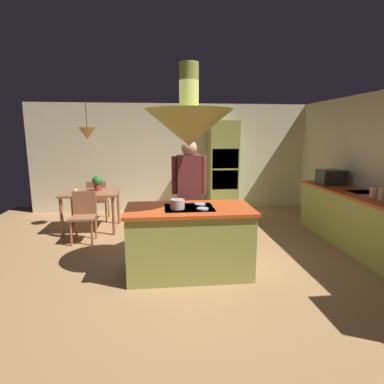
{
  "coord_description": "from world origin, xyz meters",
  "views": [
    {
      "loc": [
        -0.37,
        -4.17,
        1.87
      ],
      "look_at": [
        0.1,
        0.4,
        1.0
      ],
      "focal_mm": 29.29,
      "sensor_mm": 36.0,
      "label": 1
    }
  ],
  "objects_px": {
    "oven_tower": "(223,167)",
    "dining_table": "(91,197)",
    "cup_on_table": "(75,192)",
    "kitchen_island": "(189,240)",
    "chair_facing_island": "(84,213)",
    "canister_flour": "(383,194)",
    "potted_plant_on_table": "(98,182)",
    "canister_sugar": "(374,193)",
    "chair_by_back_wall": "(98,198)",
    "cooking_pot_on_cooktop": "(177,204)",
    "microwave_on_counter": "(331,177)",
    "person_at_island": "(189,189)"
  },
  "relations": [
    {
      "from": "oven_tower",
      "to": "dining_table",
      "type": "bearing_deg",
      "value": -157.79
    },
    {
      "from": "oven_tower",
      "to": "cup_on_table",
      "type": "relative_size",
      "value": 23.79
    },
    {
      "from": "kitchen_island",
      "to": "chair_facing_island",
      "type": "distance_m",
      "value": 2.24
    },
    {
      "from": "canister_flour",
      "to": "potted_plant_on_table",
      "type": "bearing_deg",
      "value": 155.47
    },
    {
      "from": "canister_sugar",
      "to": "chair_by_back_wall",
      "type": "bearing_deg",
      "value": 152.12
    },
    {
      "from": "kitchen_island",
      "to": "chair_by_back_wall",
      "type": "xyz_separation_m",
      "value": [
        -1.7,
        2.75,
        0.05
      ]
    },
    {
      "from": "chair_by_back_wall",
      "to": "canister_flour",
      "type": "xyz_separation_m",
      "value": [
        4.54,
        -2.58,
        0.5
      ]
    },
    {
      "from": "cooking_pot_on_cooktop",
      "to": "kitchen_island",
      "type": "bearing_deg",
      "value": 39.09
    },
    {
      "from": "kitchen_island",
      "to": "cooking_pot_on_cooktop",
      "type": "xyz_separation_m",
      "value": [
        -0.16,
        -0.13,
        0.53
      ]
    },
    {
      "from": "kitchen_island",
      "to": "cooking_pot_on_cooktop",
      "type": "bearing_deg",
      "value": -140.91
    },
    {
      "from": "chair_facing_island",
      "to": "microwave_on_counter",
      "type": "height_order",
      "value": "microwave_on_counter"
    },
    {
      "from": "kitchen_island",
      "to": "chair_by_back_wall",
      "type": "bearing_deg",
      "value": 121.76
    },
    {
      "from": "cup_on_table",
      "to": "microwave_on_counter",
      "type": "height_order",
      "value": "microwave_on_counter"
    },
    {
      "from": "dining_table",
      "to": "canister_sugar",
      "type": "distance_m",
      "value": 4.88
    },
    {
      "from": "person_at_island",
      "to": "chair_by_back_wall",
      "type": "height_order",
      "value": "person_at_island"
    },
    {
      "from": "oven_tower",
      "to": "chair_by_back_wall",
      "type": "height_order",
      "value": "oven_tower"
    },
    {
      "from": "potted_plant_on_table",
      "to": "canister_sugar",
      "type": "distance_m",
      "value": 4.79
    },
    {
      "from": "dining_table",
      "to": "person_at_island",
      "type": "height_order",
      "value": "person_at_island"
    },
    {
      "from": "oven_tower",
      "to": "kitchen_island",
      "type": "bearing_deg",
      "value": -108.74
    },
    {
      "from": "chair_by_back_wall",
      "to": "microwave_on_counter",
      "type": "distance_m",
      "value": 4.72
    },
    {
      "from": "oven_tower",
      "to": "cooking_pot_on_cooktop",
      "type": "distance_m",
      "value": 3.6
    },
    {
      "from": "oven_tower",
      "to": "chair_facing_island",
      "type": "xyz_separation_m",
      "value": [
        -2.8,
        -1.79,
        -0.57
      ]
    },
    {
      "from": "oven_tower",
      "to": "potted_plant_on_table",
      "type": "height_order",
      "value": "oven_tower"
    },
    {
      "from": "canister_flour",
      "to": "canister_sugar",
      "type": "relative_size",
      "value": 1.23
    },
    {
      "from": "person_at_island",
      "to": "chair_facing_island",
      "type": "relative_size",
      "value": 2.03
    },
    {
      "from": "potted_plant_on_table",
      "to": "chair_by_back_wall",
      "type": "bearing_deg",
      "value": 101.95
    },
    {
      "from": "chair_facing_island",
      "to": "cup_on_table",
      "type": "xyz_separation_m",
      "value": [
        -0.23,
        0.43,
        0.3
      ]
    },
    {
      "from": "person_at_island",
      "to": "canister_flour",
      "type": "bearing_deg",
      "value": -11.12
    },
    {
      "from": "oven_tower",
      "to": "cup_on_table",
      "type": "xyz_separation_m",
      "value": [
        -3.03,
        -1.36,
        -0.27
      ]
    },
    {
      "from": "canister_flour",
      "to": "cooking_pot_on_cooktop",
      "type": "xyz_separation_m",
      "value": [
        -3.0,
        -0.29,
        -0.02
      ]
    },
    {
      "from": "person_at_island",
      "to": "microwave_on_counter",
      "type": "xyz_separation_m",
      "value": [
        2.77,
        0.85,
        0.02
      ]
    },
    {
      "from": "canister_sugar",
      "to": "microwave_on_counter",
      "type": "relative_size",
      "value": 0.34
    },
    {
      "from": "dining_table",
      "to": "kitchen_island",
      "type": "bearing_deg",
      "value": -51.01
    },
    {
      "from": "chair_by_back_wall",
      "to": "cooking_pot_on_cooktop",
      "type": "distance_m",
      "value": 3.3
    },
    {
      "from": "dining_table",
      "to": "chair_facing_island",
      "type": "height_order",
      "value": "chair_facing_island"
    },
    {
      "from": "person_at_island",
      "to": "potted_plant_on_table",
      "type": "height_order",
      "value": "person_at_island"
    },
    {
      "from": "chair_by_back_wall",
      "to": "potted_plant_on_table",
      "type": "xyz_separation_m",
      "value": [
        0.12,
        -0.56,
        0.42
      ]
    },
    {
      "from": "canister_flour",
      "to": "canister_sugar",
      "type": "bearing_deg",
      "value": 90.0
    },
    {
      "from": "chair_facing_island",
      "to": "cooking_pot_on_cooktop",
      "type": "xyz_separation_m",
      "value": [
        1.54,
        -1.58,
        0.48
      ]
    },
    {
      "from": "dining_table",
      "to": "person_at_island",
      "type": "bearing_deg",
      "value": -38.19
    },
    {
      "from": "microwave_on_counter",
      "to": "person_at_island",
      "type": "bearing_deg",
      "value": -162.91
    },
    {
      "from": "dining_table",
      "to": "oven_tower",
      "type": "bearing_deg",
      "value": 22.21
    },
    {
      "from": "chair_by_back_wall",
      "to": "potted_plant_on_table",
      "type": "height_order",
      "value": "potted_plant_on_table"
    },
    {
      "from": "dining_table",
      "to": "potted_plant_on_table",
      "type": "relative_size",
      "value": 3.48
    },
    {
      "from": "oven_tower",
      "to": "canister_flour",
      "type": "bearing_deg",
      "value": -60.52
    },
    {
      "from": "canister_flour",
      "to": "cooking_pot_on_cooktop",
      "type": "distance_m",
      "value": 3.01
    },
    {
      "from": "cooking_pot_on_cooktop",
      "to": "canister_sugar",
      "type": "bearing_deg",
      "value": 8.99
    },
    {
      "from": "person_at_island",
      "to": "microwave_on_counter",
      "type": "distance_m",
      "value": 2.9
    },
    {
      "from": "oven_tower",
      "to": "canister_flour",
      "type": "xyz_separation_m",
      "value": [
        1.74,
        -3.08,
        -0.07
      ]
    },
    {
      "from": "canister_sugar",
      "to": "cooking_pot_on_cooktop",
      "type": "xyz_separation_m",
      "value": [
        -3.0,
        -0.47,
        0.0
      ]
    }
  ]
}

